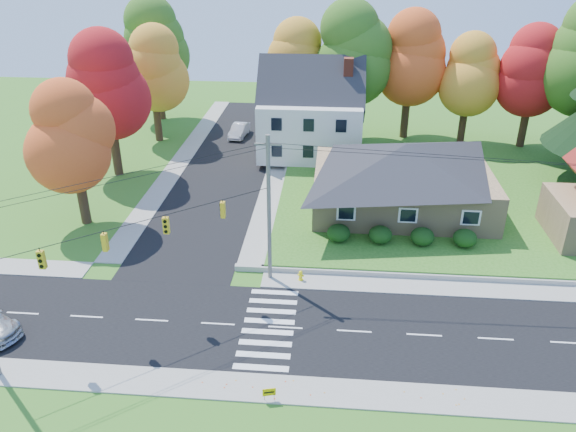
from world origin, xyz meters
name	(u,v)px	position (x,y,z in m)	size (l,w,h in m)	color
ground	(285,328)	(0.00, 0.00, 0.00)	(120.00, 120.00, 0.00)	#3D7923
road_main	(285,328)	(0.00, 0.00, 0.01)	(90.00, 8.00, 0.02)	black
road_cross	(230,162)	(-8.00, 26.00, 0.01)	(8.00, 44.00, 0.02)	black
sidewalk_north	(292,280)	(0.00, 5.00, 0.04)	(90.00, 2.00, 0.08)	#9C9A90
sidewalk_south	(276,389)	(0.00, -5.00, 0.04)	(90.00, 2.00, 0.08)	#9C9A90
lawn	(451,187)	(13.00, 21.00, 0.25)	(30.00, 30.00, 0.50)	#3D7923
ranch_house	(403,175)	(8.00, 16.00, 3.27)	(14.60, 10.60, 5.40)	tan
colonial_house	(311,114)	(0.04, 28.00, 4.58)	(10.40, 8.40, 9.60)	silver
hedge_row	(401,236)	(7.50, 9.80, 1.14)	(10.70, 1.70, 1.27)	#163A10
traffic_infrastructure	(285,239)	(-0.15, 1.35, 5.15)	(38.10, 10.66, 10.00)	#666059
tree_lot_0	(295,63)	(-2.00, 34.00, 8.31)	(6.72, 6.72, 12.51)	#3F2A19
tree_lot_1	(353,53)	(4.00, 33.00, 9.61)	(7.84, 7.84, 14.60)	#3F2A19
tree_lot_2	(411,59)	(10.00, 34.00, 8.96)	(7.28, 7.28, 13.56)	#3F2A19
tree_lot_3	(470,75)	(16.00, 33.00, 7.65)	(6.16, 6.16, 11.47)	#3F2A19
tree_lot_4	(534,71)	(22.00, 32.00, 8.31)	(6.72, 6.72, 12.51)	#3F2A19
tree_west_0	(71,136)	(-17.00, 12.00, 7.15)	(6.16, 6.16, 11.47)	#3F2A19
tree_west_1	(106,86)	(-18.00, 22.00, 8.46)	(7.28, 7.28, 13.56)	#3F2A19
tree_west_2	(152,69)	(-17.00, 32.00, 7.81)	(6.72, 6.72, 12.51)	#3F2A19
tree_west_3	(155,43)	(-19.00, 40.00, 9.11)	(7.84, 7.84, 14.60)	#3F2A19
white_car	(239,130)	(-8.31, 33.87, 0.74)	(1.52, 4.37, 1.44)	#B4B5C0
fire_hydrant	(301,276)	(0.56, 5.03, 0.37)	(0.44, 0.34, 0.77)	yellow
yard_sign	(269,392)	(-0.27, -5.82, 0.59)	(0.65, 0.18, 0.82)	black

